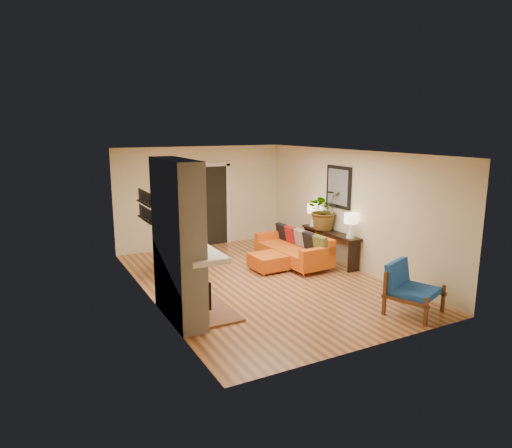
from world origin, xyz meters
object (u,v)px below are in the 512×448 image
at_px(lamp_near, 351,223).
at_px(lamp_far, 313,212).
at_px(houseplant, 325,209).
at_px(console_table, 330,238).
at_px(blue_chair, 408,285).
at_px(sofa, 295,248).
at_px(dining_table, 180,247).
at_px(ottoman, 268,261).

distance_m(lamp_near, lamp_far, 1.40).
bearing_deg(houseplant, lamp_far, 88.78).
relative_size(console_table, houseplant, 1.93).
bearing_deg(lamp_near, blue_chair, -104.98).
relative_size(sofa, lamp_near, 3.78).
height_order(blue_chair, dining_table, dining_table).
distance_m(ottoman, console_table, 1.63).
distance_m(blue_chair, dining_table, 4.62).
xyz_separation_m(dining_table, lamp_near, (3.38, -1.41, 0.45)).
bearing_deg(houseplant, console_table, -87.50).
distance_m(dining_table, houseplant, 3.46).
distance_m(console_table, houseplant, 0.67).
bearing_deg(blue_chair, console_table, 78.43).
distance_m(ottoman, dining_table, 1.94).
bearing_deg(lamp_near, dining_table, 157.30).
relative_size(sofa, houseplant, 2.13).
relative_size(blue_chair, dining_table, 0.59).
xyz_separation_m(console_table, houseplant, (-0.01, 0.23, 0.63)).
bearing_deg(lamp_near, ottoman, 153.44).
xyz_separation_m(blue_chair, lamp_far, (0.61, 3.69, 0.60)).
bearing_deg(lamp_far, dining_table, 179.76).
relative_size(sofa, dining_table, 1.15).
bearing_deg(dining_table, lamp_far, -0.24).
xyz_separation_m(sofa, dining_table, (-2.61, 0.43, 0.27)).
distance_m(sofa, console_table, 0.85).
xyz_separation_m(blue_chair, houseplant, (0.60, 3.21, 0.74)).
bearing_deg(sofa, houseplant, -4.15).
xyz_separation_m(dining_table, lamp_far, (3.38, -0.01, 0.45)).
bearing_deg(console_table, ottoman, 176.69).
bearing_deg(dining_table, sofa, -9.33).
distance_m(dining_table, lamp_near, 3.69).
relative_size(dining_table, lamp_far, 3.28).
height_order(console_table, lamp_far, lamp_far).
relative_size(ottoman, lamp_near, 1.36).
bearing_deg(dining_table, lamp_near, -22.70).
xyz_separation_m(ottoman, lamp_far, (1.58, 0.61, 0.85)).
bearing_deg(sofa, ottoman, -166.79).
height_order(dining_table, console_table, dining_table).
relative_size(ottoman, houseplant, 0.77).
height_order(console_table, lamp_near, lamp_near).
distance_m(dining_table, console_table, 3.45).
xyz_separation_m(lamp_near, lamp_far, (0.00, 1.40, 0.00)).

